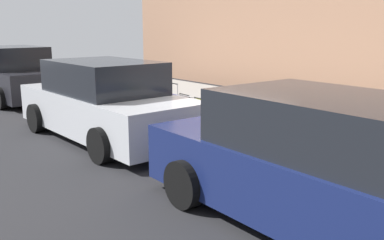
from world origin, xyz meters
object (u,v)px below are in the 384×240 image
(parked_car_charcoal_2, at_px, (15,76))
(bollard_post, at_px, (133,90))
(parked_car_navy_0, at_px, (322,167))
(suitcase_maroon_5, at_px, (267,126))
(fire_hydrant, at_px, (152,96))
(suitcase_teal_1, at_px, (358,150))
(suitcase_teal_8, at_px, (211,114))
(parked_car_silver_1, at_px, (105,103))
(suitcase_black_7, at_px, (231,115))
(suitcase_silver_3, at_px, (312,137))
(suitcase_olive_9, at_px, (199,111))
(suitcase_navy_4, at_px, (284,129))
(suitcase_silver_10, at_px, (184,107))
(suitcase_red_6, at_px, (248,119))
(suitcase_olive_2, at_px, (332,143))
(suitcase_navy_11, at_px, (174,105))

(parked_car_charcoal_2, bearing_deg, bollard_post, -154.38)
(parked_car_navy_0, bearing_deg, suitcase_maroon_5, -38.25)
(suitcase_maroon_5, height_order, fire_hydrant, fire_hydrant)
(suitcase_teal_1, height_order, suitcase_teal_8, suitcase_teal_1)
(parked_car_navy_0, relative_size, parked_car_silver_1, 0.96)
(suitcase_maroon_5, height_order, parked_car_silver_1, parked_car_silver_1)
(fire_hydrant, relative_size, bollard_post, 0.78)
(suitcase_black_7, height_order, parked_car_silver_1, parked_car_silver_1)
(suitcase_silver_3, relative_size, parked_car_navy_0, 0.18)
(parked_car_navy_0, height_order, parked_car_charcoal_2, parked_car_charcoal_2)
(suitcase_olive_9, bearing_deg, suitcase_teal_1, 178.23)
(suitcase_navy_4, bearing_deg, parked_car_silver_1, 32.80)
(suitcase_teal_8, xyz_separation_m, parked_car_charcoal_2, (7.15, 2.05, 0.37))
(parked_car_navy_0, bearing_deg, suitcase_olive_9, -24.07)
(suitcase_silver_10, relative_size, parked_car_charcoal_2, 0.14)
(suitcase_teal_1, distance_m, parked_car_navy_0, 2.15)
(suitcase_red_6, relative_size, suitcase_teal_8, 1.11)
(suitcase_olive_2, xyz_separation_m, suitcase_teal_8, (3.09, -0.03, 0.01))
(suitcase_teal_1, height_order, parked_car_silver_1, parked_car_silver_1)
(suitcase_olive_9, bearing_deg, suitcase_red_6, 179.58)
(suitcase_teal_8, bearing_deg, suitcase_teal_1, 179.23)
(suitcase_silver_10, height_order, suitcase_navy_11, suitcase_navy_11)
(suitcase_olive_9, relative_size, fire_hydrant, 0.79)
(suitcase_silver_3, height_order, suitcase_silver_10, suitcase_silver_3)
(suitcase_red_6, xyz_separation_m, suitcase_navy_11, (2.57, -0.02, -0.07))
(suitcase_olive_2, xyz_separation_m, suitcase_maroon_5, (1.49, -0.07, 0.02))
(suitcase_silver_3, bearing_deg, suitcase_maroon_5, 3.01)
(suitcase_silver_10, distance_m, suitcase_navy_11, 0.49)
(parked_car_charcoal_2, bearing_deg, suitcase_silver_3, -167.58)
(suitcase_maroon_5, relative_size, suitcase_teal_8, 0.77)
(suitcase_teal_8, distance_m, fire_hydrant, 2.40)
(suitcase_silver_10, bearing_deg, suitcase_olive_2, 179.15)
(suitcase_teal_1, distance_m, suitcase_maroon_5, 1.96)
(suitcase_teal_1, relative_size, suitcase_olive_9, 1.49)
(suitcase_red_6, xyz_separation_m, fire_hydrant, (3.47, 0.04, 0.05))
(suitcase_teal_1, xyz_separation_m, parked_car_charcoal_2, (10.71, 2.00, 0.37))
(suitcase_navy_4, height_order, suitcase_silver_10, suitcase_navy_4)
(suitcase_navy_4, distance_m, suitcase_teal_8, 2.09)
(suitcase_black_7, height_order, parked_car_navy_0, parked_car_navy_0)
(suitcase_red_6, relative_size, bollard_post, 1.01)
(suitcase_maroon_5, bearing_deg, parked_car_navy_0, 141.75)
(suitcase_navy_4, bearing_deg, suitcase_silver_3, -165.04)
(suitcase_red_6, bearing_deg, suitcase_olive_9, -0.42)
(fire_hydrant, xyz_separation_m, parked_car_charcoal_2, (4.75, 2.08, 0.27))
(suitcase_red_6, relative_size, suitcase_black_7, 1.05)
(suitcase_black_7, height_order, suitcase_navy_11, suitcase_black_7)
(suitcase_black_7, bearing_deg, suitcase_navy_4, 174.46)
(suitcase_navy_11, xyz_separation_m, bollard_post, (1.62, 0.20, 0.21))
(suitcase_teal_1, bearing_deg, suitcase_silver_3, -8.26)
(suitcase_navy_11, relative_size, fire_hydrant, 1.12)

